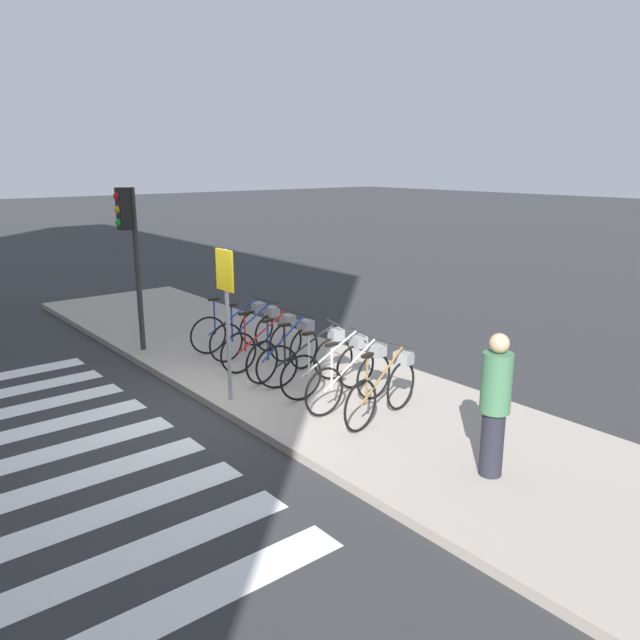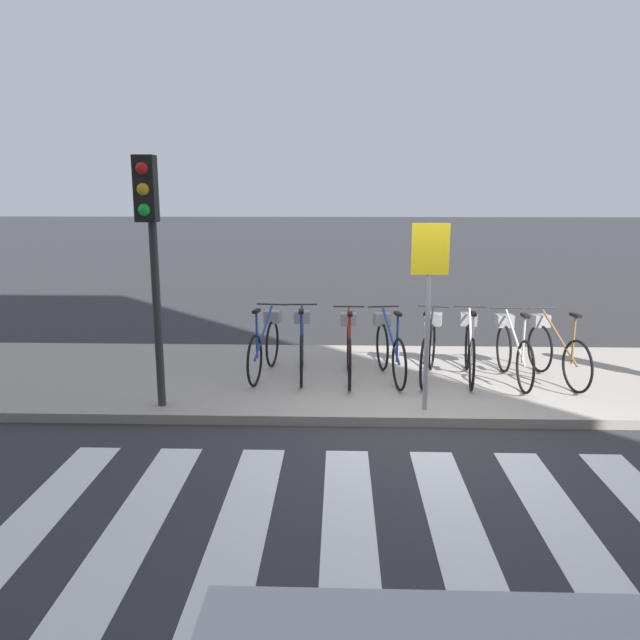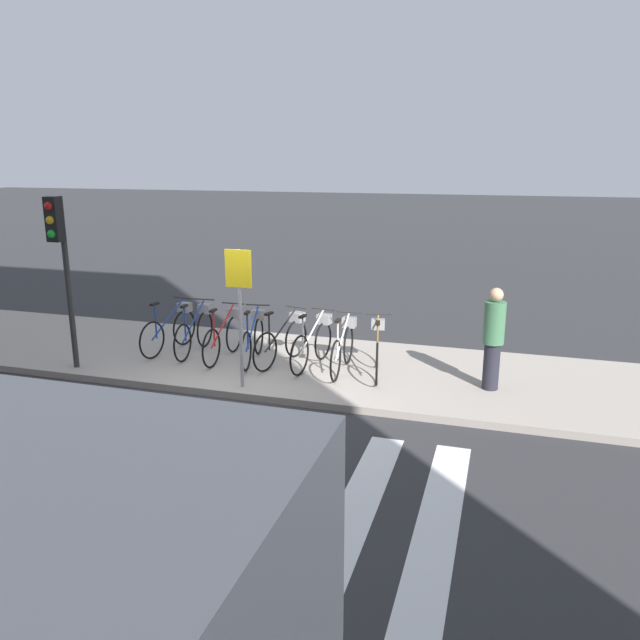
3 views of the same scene
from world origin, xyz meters
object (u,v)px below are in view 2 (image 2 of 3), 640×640
object	(u,v)px
parked_bicycle_4	(429,347)
parked_bicycle_7	(555,349)
parked_bicycle_0	(265,344)
parked_bicycle_5	(470,347)
parked_bicycle_2	(349,347)
parked_bicycle_1	(302,344)
sign_post	(429,285)
parked_bicycle_6	(512,349)
traffic_light	(150,230)
parked_bicycle_3	(389,347)

from	to	relation	value
parked_bicycle_4	parked_bicycle_7	size ratio (longest dim) A/B	0.99
parked_bicycle_0	parked_bicycle_4	xyz separation A→B (m)	(2.36, -0.09, 0.00)
parked_bicycle_5	parked_bicycle_7	world-z (taller)	same
parked_bicycle_0	parked_bicycle_5	size ratio (longest dim) A/B	1.00
parked_bicycle_2	parked_bicycle_4	distance (m)	1.15
parked_bicycle_0	parked_bicycle_7	bearing A→B (deg)	-2.14
parked_bicycle_1	sign_post	world-z (taller)	sign_post
parked_bicycle_1	parked_bicycle_6	distance (m)	2.99
parked_bicycle_1	parked_bicycle_5	bearing A→B (deg)	-2.15
parked_bicycle_0	parked_bicycle_4	bearing A→B (deg)	-2.07
parked_bicycle_1	parked_bicycle_2	size ratio (longest dim) A/B	1.00
parked_bicycle_6	traffic_light	distance (m)	5.16
parked_bicycle_2	sign_post	bearing A→B (deg)	-55.15
parked_bicycle_5	traffic_light	xyz separation A→B (m)	(-4.08, -1.44, 1.74)
parked_bicycle_4	parked_bicycle_6	size ratio (longest dim) A/B	0.97
parked_bicycle_7	parked_bicycle_6	bearing A→B (deg)	-176.69
parked_bicycle_0	parked_bicycle_2	bearing A→B (deg)	-6.94
parked_bicycle_0	sign_post	bearing A→B (deg)	-34.51
parked_bicycle_0	parked_bicycle_3	world-z (taller)	same
parked_bicycle_5	parked_bicycle_7	xyz separation A→B (m)	(1.18, -0.07, 0.00)
parked_bicycle_1	sign_post	bearing A→B (deg)	-42.52
parked_bicycle_4	sign_post	bearing A→B (deg)	-99.46
sign_post	parked_bicycle_7	bearing A→B (deg)	33.47
parked_bicycle_4	traffic_light	xyz separation A→B (m)	(-3.51, -1.44, 1.74)
parked_bicycle_1	parked_bicycle_7	xyz separation A→B (m)	(3.59, -0.16, 0.00)
parked_bicycle_3	parked_bicycle_4	xyz separation A→B (m)	(0.58, 0.04, 0.00)
parked_bicycle_2	traffic_light	world-z (taller)	traffic_light
parked_bicycle_2	parked_bicycle_6	size ratio (longest dim) A/B	1.00
parked_bicycle_0	parked_bicycle_3	bearing A→B (deg)	-4.09
parked_bicycle_6	parked_bicycle_7	bearing A→B (deg)	3.31
parked_bicycle_1	parked_bicycle_6	bearing A→B (deg)	-3.66
parked_bicycle_0	parked_bicycle_1	world-z (taller)	same
parked_bicycle_4	parked_bicycle_2	bearing A→B (deg)	-176.88
traffic_light	parked_bicycle_2	bearing A→B (deg)	30.27
parked_bicycle_0	parked_bicycle_7	distance (m)	4.12
parked_bicycle_5	sign_post	bearing A→B (deg)	-120.30
parked_bicycle_7	parked_bicycle_4	bearing A→B (deg)	177.77
sign_post	parked_bicycle_6	bearing A→B (deg)	42.69
parked_bicycle_3	parked_bicycle_5	xyz separation A→B (m)	(1.15, 0.04, 0.00)
parked_bicycle_2	parked_bicycle_7	size ratio (longest dim) A/B	1.02
parked_bicycle_6	parked_bicycle_7	xyz separation A→B (m)	(0.60, 0.03, 0.00)
parked_bicycle_3	sign_post	distance (m)	1.76
parked_bicycle_1	sign_post	size ratio (longest dim) A/B	0.75
parked_bicycle_2	sign_post	size ratio (longest dim) A/B	0.75
parked_bicycle_4	parked_bicycle_7	xyz separation A→B (m)	(1.76, -0.07, 0.00)
traffic_light	sign_post	xyz separation A→B (m)	(3.28, 0.06, -0.65)
parked_bicycle_0	parked_bicycle_1	distance (m)	0.53
parked_bicycle_2	sign_post	distance (m)	1.94
parked_bicycle_2	traffic_light	xyz separation A→B (m)	(-2.36, -1.38, 1.74)
parked_bicycle_6	parked_bicycle_7	size ratio (longest dim) A/B	1.02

